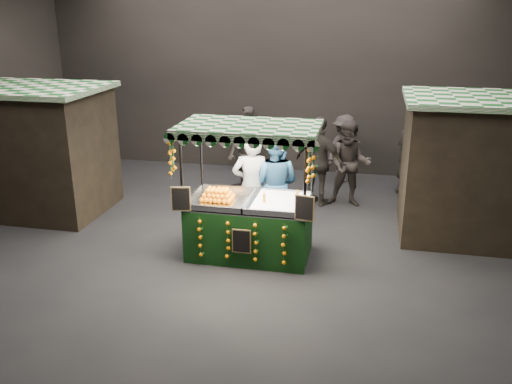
# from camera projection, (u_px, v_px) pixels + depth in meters

# --- Properties ---
(ground) EXTENTS (12.00, 12.00, 0.00)m
(ground) POSITION_uv_depth(u_px,v_px,m) (230.00, 246.00, 9.84)
(ground) COLOR black
(ground) RESTS_ON ground
(market_hall) EXTENTS (12.10, 10.10, 5.05)m
(market_hall) POSITION_uv_depth(u_px,v_px,m) (227.00, 54.00, 8.74)
(market_hall) COLOR black
(market_hall) RESTS_ON ground
(neighbour_stall_left) EXTENTS (3.00, 2.20, 2.60)m
(neighbour_stall_left) POSITION_uv_depth(u_px,v_px,m) (34.00, 149.00, 11.21)
(neighbour_stall_left) COLOR black
(neighbour_stall_left) RESTS_ON ground
(neighbour_stall_right) EXTENTS (3.00, 2.20, 2.60)m
(neighbour_stall_right) POSITION_uv_depth(u_px,v_px,m) (483.00, 168.00, 9.93)
(neighbour_stall_right) COLOR black
(neighbour_stall_right) RESTS_ON ground
(juice_stall) EXTENTS (2.38, 1.40, 2.30)m
(juice_stall) POSITION_uv_depth(u_px,v_px,m) (250.00, 217.00, 9.25)
(juice_stall) COLOR black
(juice_stall) RESTS_ON ground
(vendor_grey) EXTENTS (0.81, 0.65, 1.93)m
(vendor_grey) POSITION_uv_depth(u_px,v_px,m) (251.00, 186.00, 10.03)
(vendor_grey) COLOR gray
(vendor_grey) RESTS_ON ground
(vendor_blue) EXTENTS (1.05, 0.88, 1.94)m
(vendor_blue) POSITION_uv_depth(u_px,v_px,m) (275.00, 184.00, 10.16)
(vendor_blue) COLOR #265079
(vendor_blue) RESTS_ON ground
(shopper_0) EXTENTS (0.67, 0.48, 1.70)m
(shopper_0) POSITION_uv_depth(u_px,v_px,m) (93.00, 162.00, 12.00)
(shopper_0) COLOR black
(shopper_0) RESTS_ON ground
(shopper_1) EXTENTS (0.93, 0.73, 1.86)m
(shopper_1) POSITION_uv_depth(u_px,v_px,m) (350.00, 164.00, 11.55)
(shopper_1) COLOR #2E2826
(shopper_1) RESTS_ON ground
(shopper_2) EXTENTS (1.22, 0.89, 1.92)m
(shopper_2) POSITION_uv_depth(u_px,v_px,m) (319.00, 162.00, 11.60)
(shopper_2) COLOR #272320
(shopper_2) RESTS_ON ground
(shopper_3) EXTENTS (1.15, 1.23, 1.66)m
(shopper_3) POSITION_uv_depth(u_px,v_px,m) (344.00, 149.00, 13.10)
(shopper_3) COLOR #2D2725
(shopper_3) RESTS_ON ground
(shopper_4) EXTENTS (0.94, 0.91, 1.62)m
(shopper_4) POSITION_uv_depth(u_px,v_px,m) (70.00, 154.00, 12.74)
(shopper_4) COLOR #292321
(shopper_4) RESTS_ON ground
(shopper_5) EXTENTS (0.67, 1.52, 1.58)m
(shopper_5) POSITION_uv_depth(u_px,v_px,m) (407.00, 163.00, 12.14)
(shopper_5) COLOR #2C2724
(shopper_5) RESTS_ON ground
(shopper_6) EXTENTS (0.52, 0.69, 1.70)m
(shopper_6) POSITION_uv_depth(u_px,v_px,m) (247.00, 139.00, 13.96)
(shopper_6) COLOR #2C2624
(shopper_6) RESTS_ON ground
(shopper_7) EXTENTS (1.06, 1.05, 1.73)m
(shopper_7) POSITION_uv_depth(u_px,v_px,m) (243.00, 155.00, 12.43)
(shopper_7) COLOR black
(shopper_7) RESTS_ON ground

